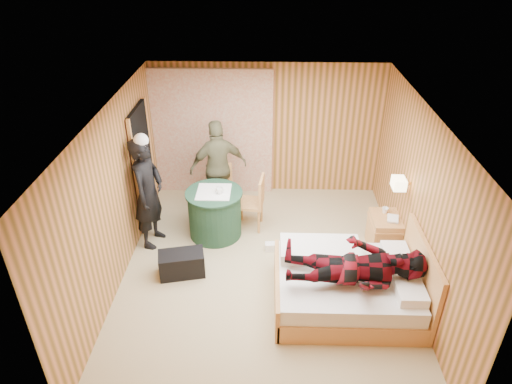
{
  "coord_description": "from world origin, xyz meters",
  "views": [
    {
      "loc": [
        0.03,
        -5.34,
        4.51
      ],
      "look_at": [
        -0.15,
        0.57,
        1.05
      ],
      "focal_mm": 32.0,
      "sensor_mm": 36.0,
      "label": 1
    }
  ],
  "objects_px": {
    "duffel_bag": "(182,264)",
    "bed": "(347,285)",
    "chair_far": "(219,185)",
    "woman_standing": "(148,193)",
    "nightstand": "(384,233)",
    "man_on_bed": "(357,259)",
    "round_table": "(215,213)",
    "man_at_table": "(218,167)",
    "wall_lamp": "(399,183)",
    "chair_near": "(255,199)"
  },
  "relations": [
    {
      "from": "nightstand",
      "to": "duffel_bag",
      "type": "relative_size",
      "value": 0.94
    },
    {
      "from": "bed",
      "to": "wall_lamp",
      "type": "bearing_deg",
      "value": 53.38
    },
    {
      "from": "chair_near",
      "to": "man_on_bed",
      "type": "relative_size",
      "value": 0.54
    },
    {
      "from": "wall_lamp",
      "to": "chair_near",
      "type": "relative_size",
      "value": 0.27
    },
    {
      "from": "nightstand",
      "to": "chair_far",
      "type": "distance_m",
      "value": 2.92
    },
    {
      "from": "chair_far",
      "to": "man_at_table",
      "type": "xyz_separation_m",
      "value": [
        -0.01,
        0.05,
        0.32
      ]
    },
    {
      "from": "woman_standing",
      "to": "man_on_bed",
      "type": "height_order",
      "value": "woman_standing"
    },
    {
      "from": "wall_lamp",
      "to": "nightstand",
      "type": "distance_m",
      "value": 1.0
    },
    {
      "from": "round_table",
      "to": "wall_lamp",
      "type": "bearing_deg",
      "value": -10.21
    },
    {
      "from": "chair_far",
      "to": "man_at_table",
      "type": "distance_m",
      "value": 0.33
    },
    {
      "from": "nightstand",
      "to": "chair_far",
      "type": "relative_size",
      "value": 0.67
    },
    {
      "from": "nightstand",
      "to": "duffel_bag",
      "type": "height_order",
      "value": "nightstand"
    },
    {
      "from": "bed",
      "to": "chair_far",
      "type": "xyz_separation_m",
      "value": [
        -1.96,
        2.3,
        0.24
      ]
    },
    {
      "from": "chair_far",
      "to": "duffel_bag",
      "type": "relative_size",
      "value": 1.41
    },
    {
      "from": "nightstand",
      "to": "duffel_bag",
      "type": "bearing_deg",
      "value": -167.1
    },
    {
      "from": "duffel_bag",
      "to": "man_on_bed",
      "type": "distance_m",
      "value": 2.61
    },
    {
      "from": "chair_near",
      "to": "duffel_bag",
      "type": "xyz_separation_m",
      "value": [
        -1.04,
        -1.27,
        -0.37
      ]
    },
    {
      "from": "wall_lamp",
      "to": "nightstand",
      "type": "xyz_separation_m",
      "value": [
        -0.04,
        0.17,
        -0.99
      ]
    },
    {
      "from": "duffel_bag",
      "to": "woman_standing",
      "type": "height_order",
      "value": "woman_standing"
    },
    {
      "from": "wall_lamp",
      "to": "duffel_bag",
      "type": "bearing_deg",
      "value": -170.21
    },
    {
      "from": "man_on_bed",
      "to": "bed",
      "type": "bearing_deg",
      "value": 95.31
    },
    {
      "from": "chair_far",
      "to": "duffel_bag",
      "type": "xyz_separation_m",
      "value": [
        -0.4,
        -1.77,
        -0.35
      ]
    },
    {
      "from": "man_on_bed",
      "to": "man_at_table",
      "type": "bearing_deg",
      "value": 127.71
    },
    {
      "from": "duffel_bag",
      "to": "man_on_bed",
      "type": "height_order",
      "value": "man_on_bed"
    },
    {
      "from": "bed",
      "to": "man_at_table",
      "type": "distance_m",
      "value": 3.11
    },
    {
      "from": "chair_near",
      "to": "woman_standing",
      "type": "bearing_deg",
      "value": -67.07
    },
    {
      "from": "nightstand",
      "to": "man_at_table",
      "type": "xyz_separation_m",
      "value": [
        -2.72,
        1.11,
        0.55
      ]
    },
    {
      "from": "man_at_table",
      "to": "round_table",
      "type": "bearing_deg",
      "value": 71.22
    },
    {
      "from": "chair_far",
      "to": "chair_near",
      "type": "height_order",
      "value": "chair_near"
    },
    {
      "from": "round_table",
      "to": "bed",
      "type": "bearing_deg",
      "value": -38.54
    },
    {
      "from": "bed",
      "to": "nightstand",
      "type": "xyz_separation_m",
      "value": [
        0.75,
        1.24,
        0.01
      ]
    },
    {
      "from": "man_on_bed",
      "to": "round_table",
      "type": "bearing_deg",
      "value": 137.95
    },
    {
      "from": "chair_far",
      "to": "woman_standing",
      "type": "height_order",
      "value": "woman_standing"
    },
    {
      "from": "wall_lamp",
      "to": "woman_standing",
      "type": "height_order",
      "value": "woman_standing"
    },
    {
      "from": "chair_near",
      "to": "wall_lamp",
      "type": "bearing_deg",
      "value": 77.89
    },
    {
      "from": "chair_far",
      "to": "woman_standing",
      "type": "xyz_separation_m",
      "value": [
        -1.0,
        -0.98,
        0.38
      ]
    },
    {
      "from": "chair_far",
      "to": "chair_near",
      "type": "xyz_separation_m",
      "value": [
        0.65,
        -0.5,
        0.02
      ]
    },
    {
      "from": "round_table",
      "to": "man_on_bed",
      "type": "distance_m",
      "value": 2.73
    },
    {
      "from": "wall_lamp",
      "to": "man_at_table",
      "type": "height_order",
      "value": "man_at_table"
    },
    {
      "from": "chair_far",
      "to": "woman_standing",
      "type": "bearing_deg",
      "value": -129.65
    },
    {
      "from": "nightstand",
      "to": "chair_near",
      "type": "xyz_separation_m",
      "value": [
        -2.06,
        0.56,
        0.25
      ]
    },
    {
      "from": "woman_standing",
      "to": "round_table",
      "type": "bearing_deg",
      "value": -64.39
    },
    {
      "from": "chair_far",
      "to": "man_at_table",
      "type": "bearing_deg",
      "value": 106.06
    },
    {
      "from": "chair_near",
      "to": "woman_standing",
      "type": "distance_m",
      "value": 1.75
    },
    {
      "from": "duffel_bag",
      "to": "bed",
      "type": "bearing_deg",
      "value": -24.9
    },
    {
      "from": "chair_near",
      "to": "round_table",
      "type": "bearing_deg",
      "value": -63.97
    },
    {
      "from": "wall_lamp",
      "to": "chair_far",
      "type": "xyz_separation_m",
      "value": [
        -2.75,
        1.23,
        -0.76
      ]
    },
    {
      "from": "round_table",
      "to": "duffel_bag",
      "type": "relative_size",
      "value": 1.41
    },
    {
      "from": "chair_far",
      "to": "round_table",
      "type": "bearing_deg",
      "value": -84.68
    },
    {
      "from": "chair_near",
      "to": "woman_standing",
      "type": "height_order",
      "value": "woman_standing"
    }
  ]
}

